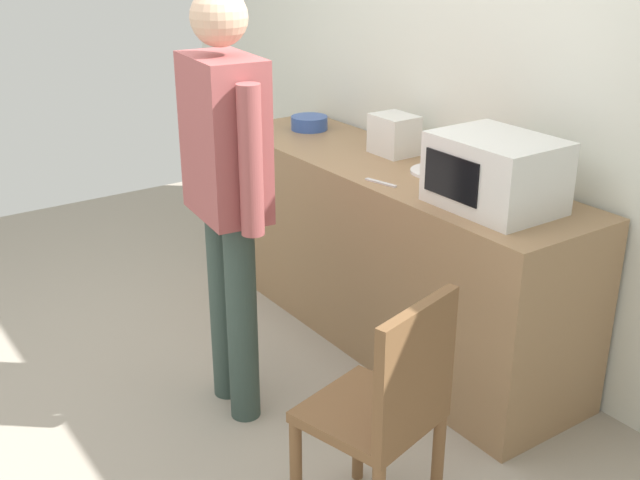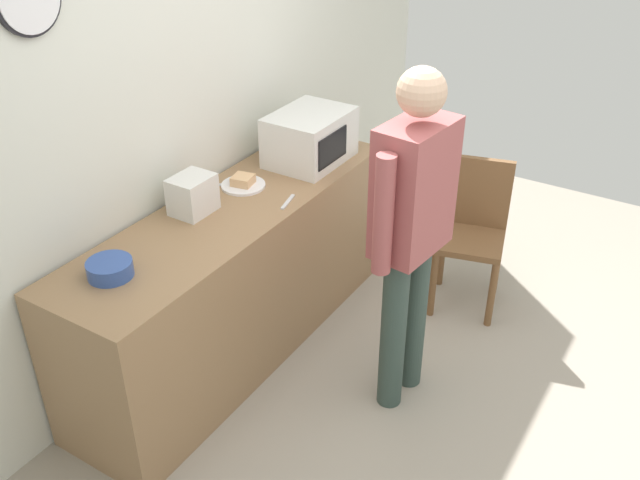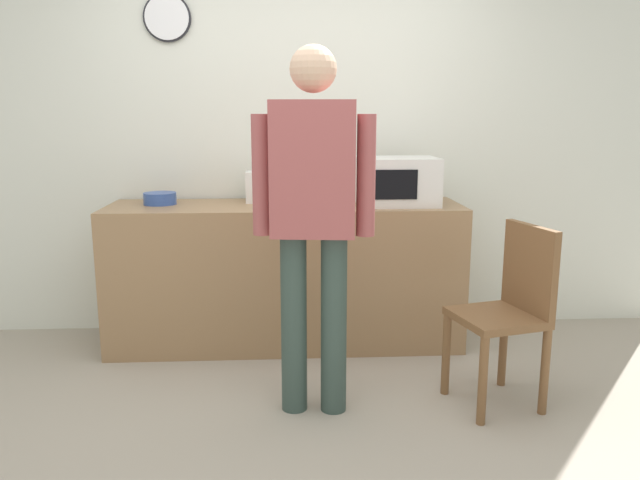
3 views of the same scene
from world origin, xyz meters
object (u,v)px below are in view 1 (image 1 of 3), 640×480
Objects in this scene: salad_bowl at (309,123)px; person_standing at (227,180)px; spoon_utensil at (449,161)px; wooden_chair at (387,409)px; fork_utensil at (381,183)px; toaster at (394,135)px; microwave at (495,173)px; sandwich_plate at (437,169)px.

person_standing is (0.94, -1.03, 0.10)m from salad_bowl.
spoon_utensil is 1.26m from person_standing.
salad_bowl is 1.40m from person_standing.
wooden_chair is (1.03, -1.22, -0.40)m from spoon_utensil.
fork_utensil is 0.50m from spoon_utensil.
toaster is 1.29× the size of spoon_utensil.
person_standing reaches higher than microwave.
salad_bowl is at bearing -173.50° from toaster.
spoon_utensil is (0.26, 0.14, -0.10)m from toaster.
sandwich_plate reaches higher than fork_utensil.
spoon_utensil is 1.64m from wooden_chair.
person_standing is at bearing -94.79° from fork_utensil.
fork_utensil is at bearing -80.77° from spoon_utensil.
wooden_chair reaches higher than fork_utensil.
toaster is 0.23× the size of wooden_chair.
salad_bowl is 1.22× the size of fork_utensil.
wooden_chair is (1.95, -1.00, -0.44)m from salad_bowl.
microwave is 2.27× the size of toaster.
microwave is at bearing -11.49° from toaster.
salad_bowl is at bearing -178.14° from sandwich_plate.
person_standing reaches higher than wooden_chair.
sandwich_plate is 1.12× the size of toaster.
sandwich_plate is at bearing -6.47° from toaster.
spoon_utensil is at bearing 13.10° from salad_bowl.
fork_utensil is (0.34, -0.36, -0.10)m from toaster.
microwave is 0.52m from sandwich_plate.
person_standing is at bearing -75.82° from toaster.
salad_bowl is at bearing 176.27° from microwave.
sandwich_plate is 0.26× the size of wooden_chair.
spoon_utensil is at bearing 152.14° from microwave.
person_standing is at bearing -121.49° from microwave.
person_standing reaches higher than fork_utensil.
sandwich_plate is 1.08m from person_standing.
toaster reaches higher than sandwich_plate.
sandwich_plate is 1.45× the size of spoon_utensil.
microwave is 2.94× the size of spoon_utensil.
person_standing is at bearing -89.18° from spoon_utensil.
spoon_utensil is at bearing 27.92° from toaster.
fork_utensil is at bearing 85.21° from person_standing.
sandwich_plate is at bearing 131.65° from wooden_chair.
microwave is 0.28× the size of person_standing.
salad_bowl is (-1.02, -0.03, 0.02)m from sandwich_plate.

